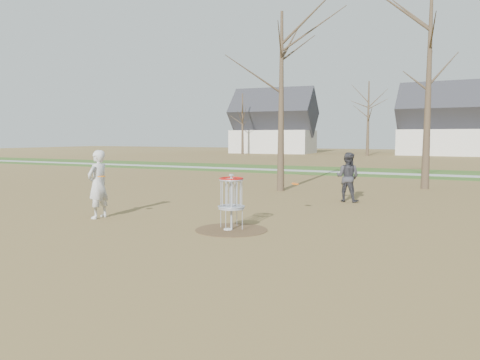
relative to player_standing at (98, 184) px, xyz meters
name	(u,v)px	position (x,y,z in m)	size (l,w,h in m)	color
ground	(231,230)	(4.16, 0.15, -0.97)	(160.00, 160.00, 0.00)	brown
green_band	(379,172)	(4.16, 21.15, -0.96)	(160.00, 8.00, 0.01)	#2D5119
footpath	(376,173)	(4.16, 20.15, -0.95)	(160.00, 1.50, 0.01)	#9E9E99
dirt_circle	(231,230)	(4.16, 0.15, -0.96)	(1.80, 1.80, 0.01)	#47331E
player_standing	(98,184)	(0.00, 0.00, 0.00)	(0.70, 0.46, 1.93)	silver
player_throwing	(348,177)	(5.54, 6.49, -0.09)	(0.85, 0.66, 1.75)	#343338
disc_grounded	(228,229)	(4.08, 0.11, -0.95)	(0.22, 0.22, 0.02)	white
discs_in_play	(208,180)	(2.64, 1.60, 0.08)	(4.56, 3.76, 0.37)	#E75F0C
disc_golf_basket	(231,193)	(4.16, 0.15, -0.05)	(0.64, 0.64, 1.35)	#9EA3AD
bare_trees	(429,103)	(5.94, 35.94, 4.38)	(52.62, 44.98, 9.00)	#382B1E
houses_row	(462,127)	(8.48, 52.71, 2.56)	(56.51, 10.01, 7.26)	silver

